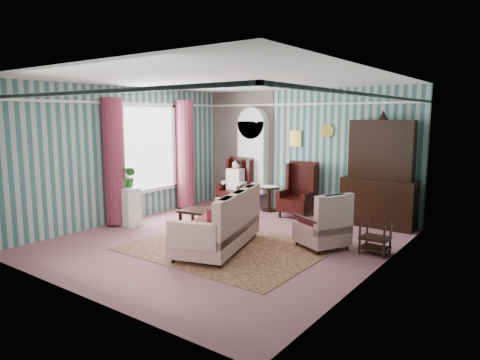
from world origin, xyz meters
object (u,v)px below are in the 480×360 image
Objects in this scene: wingback_right at (297,190)px; floral_armchair at (322,218)px; round_side_table at (269,199)px; sofa at (218,218)px; dresser_hutch at (380,170)px; coffee_table at (204,221)px; seated_woman at (235,184)px; plant_stand at (127,206)px; wingback_left at (235,183)px; nest_table at (375,238)px; bookcase at (253,162)px.

floral_armchair is (1.47, -1.78, -0.08)m from wingback_right.
round_side_table is 0.29× the size of sofa.
dresser_hutch is 1.14× the size of sofa.
seated_woman is at bearing 111.56° from coffee_table.
sofa reaches higher than plant_stand.
wingback_left reaches higher than plant_stand.
wingback_right is at bearing 146.25° from nest_table.
seated_woman is 1.09× the size of floral_armchair.
nest_table is at bearing -26.92° from bookcase.
sofa is (2.58, -0.14, 0.15)m from plant_stand.
plant_stand is 0.39× the size of sofa.
round_side_table is at bearing 77.06° from floral_armchair.
coffee_table is (0.87, -2.20, -0.37)m from seated_woman.
coffee_table is (-3.20, -0.65, -0.05)m from nest_table.
wingback_left is at bearing 180.00° from wingback_right.
floral_armchair is at bearing -97.87° from dresser_hutch.
dresser_hutch is at bearing -46.10° from sofa.
plant_stand is 2.59m from sofa.
wingback_right is at bearing 0.00° from seated_woman.
wingback_left is at bearing -122.66° from bookcase.
round_side_table is (0.90, 0.15, -0.33)m from wingback_left.
floral_armchair is at bearing -29.00° from wingback_left.
coffee_table is at bearing -68.44° from seated_woman.
round_side_table is (0.65, -0.24, -0.82)m from bookcase.
wingback_right is 2.89m from sofa.
seated_woman is 2.39m from coffee_table.
floral_armchair reaches higher than plant_stand.
sofa reaches higher than round_side_table.
sofa is 2.17× the size of coffee_table.
wingback_right reaches higher than nest_table.
seated_woman is at bearing 180.00° from wingback_right.
floral_armchair is (3.22, -1.78, -0.05)m from seated_woman.
bookcase is at bearing 57.34° from seated_woman.
sofa is (0.03, -2.89, -0.08)m from wingback_right.
bookcase is 1.79× the size of wingback_right.
dresser_hutch reaches higher than wingback_right.
wingback_left is 4.37m from nest_table.
nest_table is (0.57, -1.82, -0.91)m from dresser_hutch.
bookcase is 1.90× the size of seated_woman.
coffee_table is at bearing 35.46° from sofa.
bookcase is 3.25m from dresser_hutch.
floral_armchair is at bearing -164.74° from nest_table.
bookcase is at bearing 7.54° from sofa.
seated_woman is 2.87m from plant_stand.
wingback_right reaches higher than seated_woman.
sofa is at bearing -37.06° from coffee_table.
coffee_table is (-2.63, -2.47, -0.96)m from dresser_hutch.
seated_woman is 2.19× the size of nest_table.
floral_armchair is (-0.85, -0.23, 0.27)m from nest_table.
nest_table is (4.07, -1.55, -0.32)m from seated_woman.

